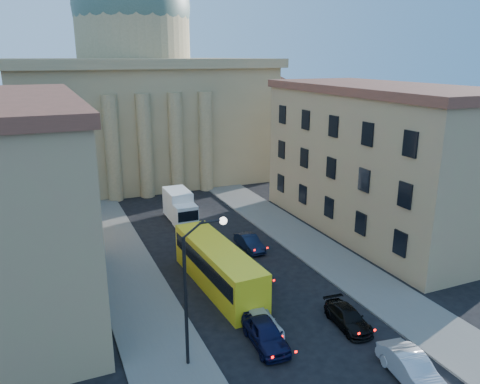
{
  "coord_description": "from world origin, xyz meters",
  "views": [
    {
      "loc": [
        -14.0,
        -14.62,
        17.32
      ],
      "look_at": [
        -0.28,
        17.01,
        7.27
      ],
      "focal_mm": 35.0,
      "sensor_mm": 36.0,
      "label": 1
    }
  ],
  "objects_px": {
    "car_right_near": "(412,368)",
    "street_lamp": "(194,281)",
    "city_bus": "(218,265)",
    "car_left_near": "(265,333)",
    "box_truck": "(180,207)"
  },
  "relations": [
    {
      "from": "box_truck",
      "to": "car_left_near",
      "type": "bearing_deg",
      "value": -93.7
    },
    {
      "from": "box_truck",
      "to": "car_right_near",
      "type": "bearing_deg",
      "value": -81.85
    },
    {
      "from": "city_bus",
      "to": "street_lamp",
      "type": "bearing_deg",
      "value": -121.26
    },
    {
      "from": "street_lamp",
      "to": "box_truck",
      "type": "height_order",
      "value": "street_lamp"
    },
    {
      "from": "car_right_near",
      "to": "box_truck",
      "type": "height_order",
      "value": "box_truck"
    },
    {
      "from": "street_lamp",
      "to": "car_right_near",
      "type": "relative_size",
      "value": 1.85
    },
    {
      "from": "city_bus",
      "to": "car_right_near",
      "type": "bearing_deg",
      "value": -70.86
    },
    {
      "from": "car_left_near",
      "to": "box_truck",
      "type": "distance_m",
      "value": 24.23
    },
    {
      "from": "car_left_near",
      "to": "city_bus",
      "type": "height_order",
      "value": "city_bus"
    },
    {
      "from": "street_lamp",
      "to": "car_right_near",
      "type": "height_order",
      "value": "street_lamp"
    },
    {
      "from": "street_lamp",
      "to": "car_left_near",
      "type": "distance_m",
      "value": 6.36
    },
    {
      "from": "car_left_near",
      "to": "city_bus",
      "type": "distance_m",
      "value": 8.38
    },
    {
      "from": "car_right_near",
      "to": "box_truck",
      "type": "distance_m",
      "value": 30.71
    },
    {
      "from": "street_lamp",
      "to": "city_bus",
      "type": "distance_m",
      "value": 10.11
    },
    {
      "from": "car_right_near",
      "to": "street_lamp",
      "type": "bearing_deg",
      "value": 156.58
    }
  ]
}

